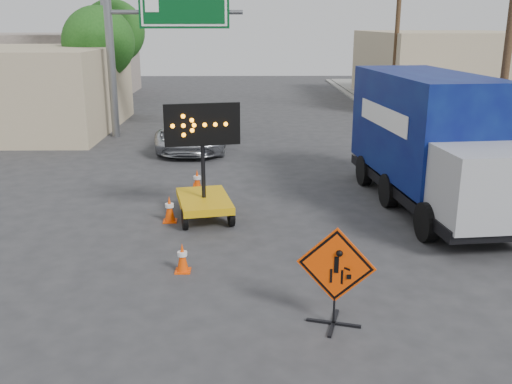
{
  "coord_description": "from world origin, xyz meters",
  "views": [
    {
      "loc": [
        -0.37,
        -8.59,
        5.14
      ],
      "look_at": [
        -0.16,
        3.44,
        1.57
      ],
      "focal_mm": 40.0,
      "sensor_mm": 36.0,
      "label": 1
    }
  ],
  "objects_px": {
    "box_truck": "(430,148)",
    "construction_sign": "(336,275)",
    "arrow_board": "(204,194)",
    "pickup_truck": "(197,129)"
  },
  "relations": [
    {
      "from": "arrow_board",
      "to": "box_truck",
      "type": "distance_m",
      "value": 6.57
    },
    {
      "from": "arrow_board",
      "to": "box_truck",
      "type": "relative_size",
      "value": 0.39
    },
    {
      "from": "box_truck",
      "to": "construction_sign",
      "type": "bearing_deg",
      "value": -124.39
    },
    {
      "from": "construction_sign",
      "to": "box_truck",
      "type": "height_order",
      "value": "box_truck"
    },
    {
      "from": "arrow_board",
      "to": "box_truck",
      "type": "bearing_deg",
      "value": -2.46
    },
    {
      "from": "arrow_board",
      "to": "pickup_truck",
      "type": "distance_m",
      "value": 9.25
    },
    {
      "from": "construction_sign",
      "to": "box_truck",
      "type": "distance_m",
      "value": 7.8
    },
    {
      "from": "construction_sign",
      "to": "box_truck",
      "type": "xyz_separation_m",
      "value": [
        3.72,
        6.81,
        0.75
      ]
    },
    {
      "from": "pickup_truck",
      "to": "arrow_board",
      "type": "bearing_deg",
      "value": -80.64
    },
    {
      "from": "pickup_truck",
      "to": "box_truck",
      "type": "height_order",
      "value": "box_truck"
    }
  ]
}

